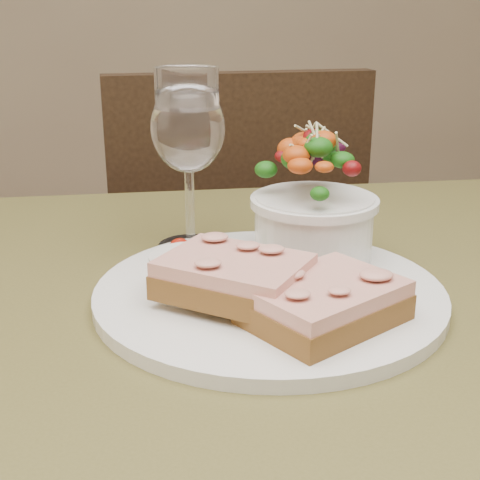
{
  "coord_description": "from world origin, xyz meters",
  "views": [
    {
      "loc": [
        -0.09,
        -0.51,
        1.0
      ],
      "look_at": [
        -0.02,
        0.01,
        0.81
      ],
      "focal_mm": 50.0,
      "sensor_mm": 36.0,
      "label": 1
    }
  ],
  "objects": [
    {
      "name": "cafe_table",
      "position": [
        0.0,
        0.0,
        0.65
      ],
      "size": [
        0.8,
        0.8,
        0.75
      ],
      "color": "#4C4820",
      "rests_on": "ground"
    },
    {
      "name": "chair_far",
      "position": [
        0.05,
        0.69,
        0.29
      ],
      "size": [
        0.45,
        0.45,
        0.9
      ],
      "rotation": [
        0.0,
        0.0,
        3.21
      ],
      "color": "black",
      "rests_on": "ground"
    },
    {
      "name": "dinner_plate",
      "position": [
        0.01,
        0.02,
        0.76
      ],
      "size": [
        0.31,
        0.31,
        0.01
      ],
      "primitive_type": "cylinder",
      "color": "white",
      "rests_on": "cafe_table"
    },
    {
      "name": "sandwich_front",
      "position": [
        0.04,
        -0.05,
        0.78
      ],
      "size": [
        0.14,
        0.13,
        0.03
      ],
      "rotation": [
        0.0,
        0.0,
        0.54
      ],
      "color": "#472413",
      "rests_on": "dinner_plate"
    },
    {
      "name": "sandwich_back",
      "position": [
        -0.03,
        -0.01,
        0.79
      ],
      "size": [
        0.14,
        0.14,
        0.03
      ],
      "rotation": [
        0.0,
        0.0,
        -0.63
      ],
      "color": "#472413",
      "rests_on": "dinner_plate"
    },
    {
      "name": "ramekin",
      "position": [
        -0.06,
        0.02,
        0.78
      ],
      "size": [
        0.06,
        0.06,
        0.04
      ],
      "color": "beige",
      "rests_on": "dinner_plate"
    },
    {
      "name": "salad_bowl",
      "position": [
        0.07,
        0.09,
        0.82
      ],
      "size": [
        0.11,
        0.11,
        0.13
      ],
      "color": "white",
      "rests_on": "dinner_plate"
    },
    {
      "name": "garnish",
      "position": [
        -0.05,
        0.11,
        0.77
      ],
      "size": [
        0.05,
        0.04,
        0.02
      ],
      "color": "#0D3B0A",
      "rests_on": "dinner_plate"
    },
    {
      "name": "wine_glass",
      "position": [
        -0.05,
        0.17,
        0.87
      ],
      "size": [
        0.08,
        0.08,
        0.18
      ],
      "color": "white",
      "rests_on": "cafe_table"
    }
  ]
}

